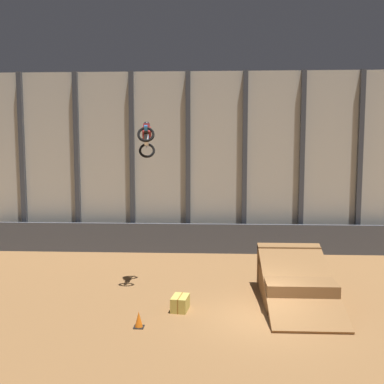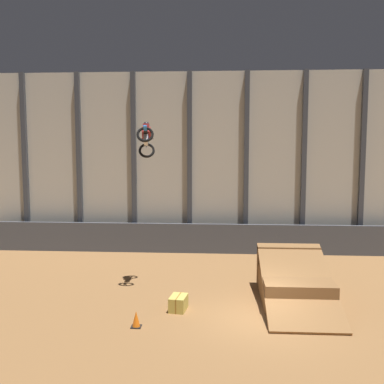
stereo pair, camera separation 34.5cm
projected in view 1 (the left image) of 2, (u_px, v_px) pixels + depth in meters
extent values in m
plane|color=olive|center=(263.00, 319.00, 16.52)|extent=(60.00, 60.00, 0.00)
cube|color=beige|center=(244.00, 162.00, 26.92)|extent=(32.00, 0.12, 10.71)
cube|color=#3D424C|center=(22.00, 162.00, 27.36)|extent=(0.28, 0.28, 10.71)
cube|color=#3D424C|center=(77.00, 162.00, 27.20)|extent=(0.28, 0.28, 10.71)
cube|color=#3D424C|center=(132.00, 162.00, 27.04)|extent=(0.28, 0.28, 10.71)
cube|color=#3D424C|center=(188.00, 162.00, 26.88)|extent=(0.28, 0.28, 10.71)
cube|color=#3D424C|center=(245.00, 162.00, 26.72)|extent=(0.28, 0.28, 10.71)
cube|color=#3D424C|center=(302.00, 162.00, 26.56)|extent=(0.28, 0.28, 10.71)
cube|color=#3D424C|center=(360.00, 162.00, 26.40)|extent=(0.28, 0.28, 10.71)
cube|color=#474C56|center=(245.00, 239.00, 26.36)|extent=(31.36, 0.20, 1.75)
cube|color=brown|center=(295.00, 286.00, 18.66)|extent=(2.73, 3.77, 1.11)
cube|color=brown|center=(288.00, 266.00, 20.25)|extent=(2.78, 0.50, 1.86)
cube|color=olive|center=(299.00, 283.00, 17.82)|extent=(2.78, 5.45, 2.05)
torus|color=black|center=(147.00, 151.00, 20.15)|extent=(0.78, 0.54, 0.69)
torus|color=black|center=(146.00, 134.00, 18.87)|extent=(0.78, 0.54, 0.69)
cube|color=#B7B7BC|center=(146.00, 140.00, 19.51)|extent=(0.25, 0.61, 0.50)
cube|color=blue|center=(147.00, 138.00, 19.74)|extent=(0.26, 0.52, 0.43)
cube|color=black|center=(146.00, 133.00, 19.39)|extent=(0.22, 0.56, 0.38)
cube|color=blue|center=(146.00, 128.00, 18.88)|extent=(0.18, 0.36, 0.23)
cylinder|color=#B7B7BC|center=(147.00, 144.00, 20.08)|extent=(0.11, 0.47, 0.39)
cylinder|color=black|center=(147.00, 139.00, 20.14)|extent=(0.55, 0.42, 0.04)
cube|color=maroon|center=(146.00, 130.00, 19.68)|extent=(0.31, 0.31, 0.53)
sphere|color=black|center=(147.00, 124.00, 19.90)|extent=(0.30, 0.38, 0.35)
cylinder|color=maroon|center=(144.00, 135.00, 19.62)|extent=(0.14, 0.29, 0.43)
cylinder|color=maroon|center=(149.00, 135.00, 19.64)|extent=(0.14, 0.29, 0.43)
cylinder|color=maroon|center=(143.00, 132.00, 19.90)|extent=(0.13, 0.41, 0.45)
cylinder|color=maroon|center=(150.00, 132.00, 19.92)|extent=(0.13, 0.41, 0.45)
cube|color=black|center=(139.00, 327.00, 15.77)|extent=(0.36, 0.36, 0.03)
cone|color=orange|center=(139.00, 319.00, 15.74)|extent=(0.28, 0.28, 0.55)
cube|color=#CCB751|center=(180.00, 303.00, 17.40)|extent=(0.72, 0.98, 0.56)
cube|color=#996623|center=(180.00, 303.00, 17.40)|extent=(0.17, 0.91, 0.57)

